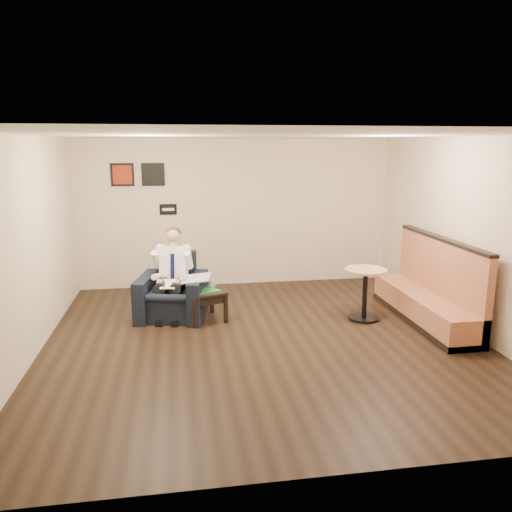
{
  "coord_description": "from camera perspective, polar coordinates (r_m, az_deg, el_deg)",
  "views": [
    {
      "loc": [
        -1.14,
        -6.48,
        2.66
      ],
      "look_at": [
        0.09,
        1.2,
        0.94
      ],
      "focal_mm": 35.0,
      "sensor_mm": 36.0,
      "label": 1
    }
  ],
  "objects": [
    {
      "name": "wall_front",
      "position": [
        3.87,
        8.61,
        -6.67
      ],
      "size": [
        6.0,
        0.02,
        2.8
      ],
      "primitive_type": "cube",
      "color": "#F0DFC4",
      "rests_on": "ground"
    },
    {
      "name": "ground",
      "position": [
        7.1,
        0.85,
        -9.56
      ],
      "size": [
        6.0,
        6.0,
        0.0
      ],
      "primitive_type": "plane",
      "color": "black",
      "rests_on": "ground"
    },
    {
      "name": "green_folder",
      "position": [
        7.73,
        -6.22,
        -3.97
      ],
      "size": [
        0.58,
        0.53,
        0.01
      ],
      "primitive_type": "cube",
      "rotation": [
        0.0,
        0.0,
        0.49
      ],
      "color": "green",
      "rests_on": "side_table"
    },
    {
      "name": "smartphone",
      "position": [
        7.93,
        -6.2,
        -3.56
      ],
      "size": [
        0.16,
        0.1,
        0.01
      ],
      "primitive_type": "cube",
      "rotation": [
        0.0,
        0.0,
        0.17
      ],
      "color": "black",
      "rests_on": "side_table"
    },
    {
      "name": "wall_back",
      "position": [
        9.63,
        -2.2,
        4.92
      ],
      "size": [
        6.0,
        0.02,
        2.8
      ],
      "primitive_type": "cube",
      "color": "#F0DFC4",
      "rests_on": "ground"
    },
    {
      "name": "side_table",
      "position": [
        7.83,
        -6.03,
        -5.63
      ],
      "size": [
        0.75,
        0.75,
        0.48
      ],
      "primitive_type": "cube",
      "rotation": [
        0.0,
        0.0,
        0.35
      ],
      "color": "black",
      "rests_on": "ground"
    },
    {
      "name": "seated_man",
      "position": [
        7.82,
        -9.83,
        -2.47
      ],
      "size": [
        0.82,
        1.07,
        1.34
      ],
      "primitive_type": null,
      "rotation": [
        0.0,
        0.0,
        -0.21
      ],
      "color": "white",
      "rests_on": "armchair"
    },
    {
      "name": "wall_right",
      "position": [
        7.79,
        23.19,
        2.13
      ],
      "size": [
        0.02,
        6.0,
        2.8
      ],
      "primitive_type": "cube",
      "color": "#F0DFC4",
      "rests_on": "ground"
    },
    {
      "name": "cafe_table",
      "position": [
        7.98,
        12.33,
        -4.28
      ],
      "size": [
        0.85,
        0.85,
        0.81
      ],
      "primitive_type": "cylinder",
      "rotation": [
        0.0,
        0.0,
        -0.41
      ],
      "color": "tan",
      "rests_on": "ground"
    },
    {
      "name": "banquette",
      "position": [
        8.07,
        18.82,
        -2.7
      ],
      "size": [
        0.6,
        2.52,
        1.29
      ],
      "primitive_type": "cube",
      "color": "#AD6343",
      "rests_on": "ground"
    },
    {
      "name": "newspaper",
      "position": [
        7.76,
        -6.83,
        -2.52
      ],
      "size": [
        0.5,
        0.59,
        0.01
      ],
      "primitive_type": "cube",
      "rotation": [
        0.0,
        0.0,
        -0.15
      ],
      "color": "silver",
      "rests_on": "armchair"
    },
    {
      "name": "wall_left",
      "position": [
        6.86,
        -24.63,
        0.72
      ],
      "size": [
        0.02,
        6.0,
        2.8
      ],
      "primitive_type": "cube",
      "color": "#F0DFC4",
      "rests_on": "ground"
    },
    {
      "name": "seating_sign",
      "position": [
        9.54,
        -10.0,
        5.27
      ],
      "size": [
        0.32,
        0.02,
        0.2
      ],
      "primitive_type": "cube",
      "color": "black",
      "rests_on": "wall_back"
    },
    {
      "name": "coffee_mug",
      "position": [
        7.93,
        -5.16,
        -3.19
      ],
      "size": [
        0.11,
        0.11,
        0.1
      ],
      "primitive_type": "cylinder",
      "rotation": [
        0.0,
        0.0,
        0.35
      ],
      "color": "white",
      "rests_on": "side_table"
    },
    {
      "name": "art_print_right",
      "position": [
        9.49,
        -11.68,
        9.11
      ],
      "size": [
        0.42,
        0.03,
        0.42
      ],
      "primitive_type": "cube",
      "color": "black",
      "rests_on": "wall_back"
    },
    {
      "name": "art_print_left",
      "position": [
        9.53,
        -15.02,
        8.96
      ],
      "size": [
        0.42,
        0.03,
        0.42
      ],
      "primitive_type": "cube",
      "color": "maroon",
      "rests_on": "wall_back"
    },
    {
      "name": "armchair",
      "position": [
        7.98,
        -9.58,
        -3.5
      ],
      "size": [
        1.2,
        1.2,
        0.98
      ],
      "primitive_type": "cube",
      "rotation": [
        0.0,
        0.0,
        -0.21
      ],
      "color": "black",
      "rests_on": "ground"
    },
    {
      "name": "ceiling",
      "position": [
        6.58,
        0.93,
        13.67
      ],
      "size": [
        6.0,
        6.0,
        0.02
      ],
      "primitive_type": "cube",
      "color": "white",
      "rests_on": "wall_back"
    },
    {
      "name": "lap_papers",
      "position": [
        7.73,
        -9.98,
        -3.17
      ],
      "size": [
        0.27,
        0.35,
        0.01
      ],
      "primitive_type": "cube",
      "rotation": [
        0.0,
        0.0,
        -0.14
      ],
      "color": "white",
      "rests_on": "seated_man"
    }
  ]
}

